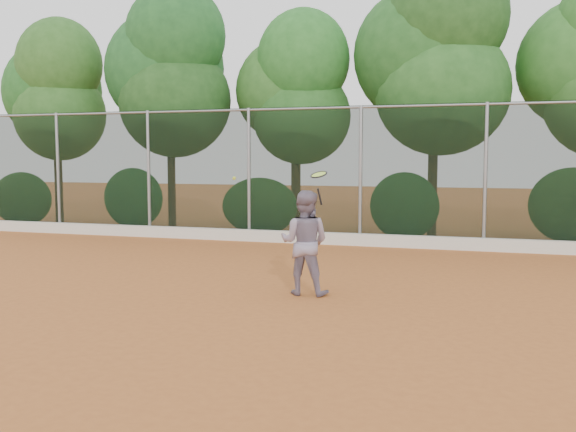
% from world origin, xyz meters
% --- Properties ---
extents(ground, '(80.00, 80.00, 0.00)m').
position_xyz_m(ground, '(0.00, 0.00, 0.00)').
color(ground, '#AF5E29').
rests_on(ground, ground).
extents(concrete_curb, '(24.00, 0.20, 0.30)m').
position_xyz_m(concrete_curb, '(0.00, 6.82, 0.15)').
color(concrete_curb, silver).
rests_on(concrete_curb, ground).
extents(tennis_player, '(0.82, 0.64, 1.68)m').
position_xyz_m(tennis_player, '(0.31, 0.90, 0.84)').
color(tennis_player, gray).
rests_on(tennis_player, ground).
extents(chainlink_fence, '(24.09, 0.09, 3.50)m').
position_xyz_m(chainlink_fence, '(-0.00, 7.00, 1.86)').
color(chainlink_fence, black).
rests_on(chainlink_fence, ground).
extents(foliage_backdrop, '(23.70, 3.63, 7.55)m').
position_xyz_m(foliage_backdrop, '(-0.55, 8.98, 4.40)').
color(foliage_backdrop, '#3F2B18').
rests_on(foliage_backdrop, ground).
extents(tennis_racket, '(0.36, 0.35, 0.54)m').
position_xyz_m(tennis_racket, '(0.56, 0.82, 1.89)').
color(tennis_racket, black).
rests_on(tennis_racket, ground).
extents(tennis_ball_in_flight, '(0.06, 0.06, 0.06)m').
position_xyz_m(tennis_ball_in_flight, '(-1.00, 1.15, 1.85)').
color(tennis_ball_in_flight, '#BCD02F').
rests_on(tennis_ball_in_flight, ground).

